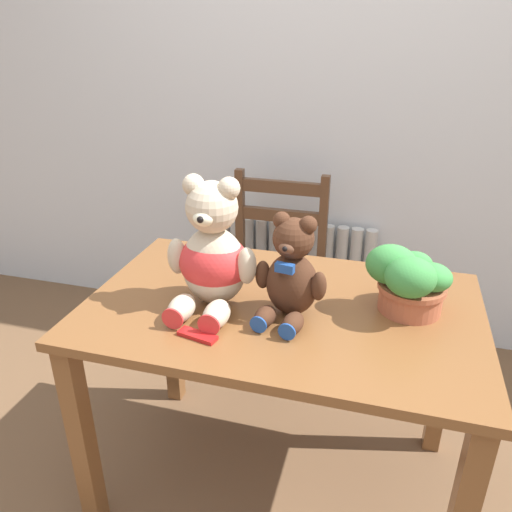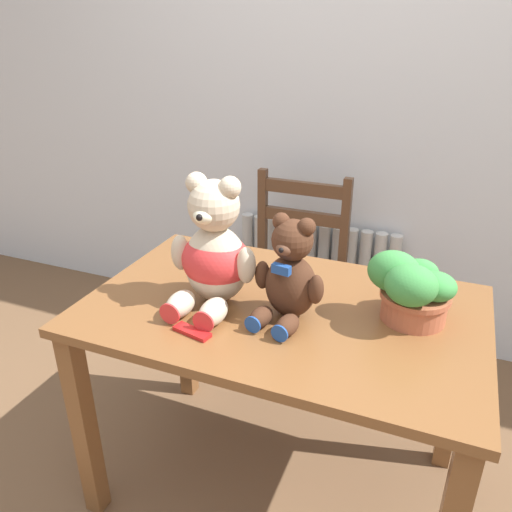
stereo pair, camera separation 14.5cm
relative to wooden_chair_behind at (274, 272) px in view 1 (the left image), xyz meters
The scene contains 8 objects.
wall_back 0.95m from the wooden_chair_behind, 57.87° to the left, with size 8.00×0.04×2.60m, color silver.
radiator 0.33m from the wooden_chair_behind, 81.60° to the left, with size 0.86×0.10×0.61m.
dining_table 0.85m from the wooden_chair_behind, 74.68° to the right, with size 1.20×0.76×0.75m.
wooden_chair_behind is the anchor object (origin of this frame).
teddy_bear_left 0.96m from the wooden_chair_behind, 89.08° to the right, with size 0.28×0.29×0.40m.
teddy_bear_right 0.98m from the wooden_chair_behind, 73.30° to the right, with size 0.22×0.23×0.31m.
potted_plant 1.02m from the wooden_chair_behind, 51.68° to the right, with size 0.25×0.24×0.21m.
chocolate_bar 1.08m from the wooden_chair_behind, 88.10° to the right, with size 0.11×0.04×0.01m, color red.
Camera 1 is at (0.28, -0.92, 1.54)m, focal length 35.00 mm.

